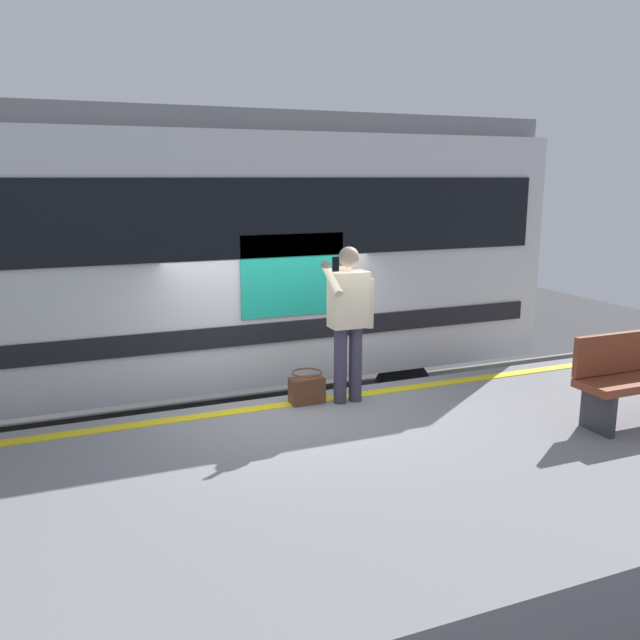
# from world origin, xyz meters

# --- Properties ---
(ground_plane) EXTENTS (23.83, 23.83, 0.00)m
(ground_plane) POSITION_xyz_m (0.00, 0.00, 0.00)
(ground_plane) COLOR #3D3D3F
(platform) EXTENTS (12.97, 3.99, 1.02)m
(platform) POSITION_xyz_m (0.00, 2.00, 0.51)
(platform) COLOR gray
(platform) RESTS_ON ground
(safety_line) EXTENTS (12.71, 0.16, 0.01)m
(safety_line) POSITION_xyz_m (0.00, 0.30, 1.03)
(safety_line) COLOR yellow
(safety_line) RESTS_ON platform
(track_rail_near) EXTENTS (16.86, 0.08, 0.16)m
(track_rail_near) POSITION_xyz_m (0.00, -1.23, 0.08)
(track_rail_near) COLOR slate
(track_rail_near) RESTS_ON ground
(track_rail_far) EXTENTS (16.86, 0.08, 0.16)m
(track_rail_far) POSITION_xyz_m (0.00, -2.66, 0.08)
(track_rail_far) COLOR slate
(track_rail_far) RESTS_ON ground
(train_carriage) EXTENTS (11.14, 2.76, 4.01)m
(train_carriage) POSITION_xyz_m (1.67, -1.94, 2.54)
(train_carriage) COLOR silver
(train_carriage) RESTS_ON ground
(passenger) EXTENTS (0.57, 0.55, 1.69)m
(passenger) POSITION_xyz_m (-0.53, 0.44, 2.02)
(passenger) COLOR #383347
(passenger) RESTS_ON platform
(handbag) EXTENTS (0.37, 0.33, 0.35)m
(handbag) POSITION_xyz_m (-0.10, 0.33, 1.19)
(handbag) COLOR #59331E
(handbag) RESTS_ON platform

